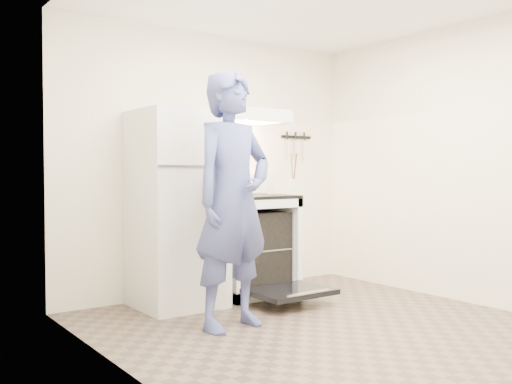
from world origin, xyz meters
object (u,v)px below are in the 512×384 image
at_px(stove_body, 251,246).
at_px(dutch_oven, 230,186).
at_px(tea_kettle, 221,182).
at_px(person, 233,200).
at_px(refrigerator, 177,209).

bearing_deg(stove_body, dutch_oven, -137.94).
xyz_separation_m(stove_body, tea_kettle, (-0.23, 0.16, 0.62)).
distance_m(stove_body, tea_kettle, 0.68).
relative_size(tea_kettle, person, 0.13).
bearing_deg(stove_body, refrigerator, -178.23).
bearing_deg(stove_body, person, -131.60).
relative_size(refrigerator, tea_kettle, 6.64).
bearing_deg(refrigerator, dutch_oven, -64.70).
bearing_deg(person, dutch_oven, 51.10).
distance_m(stove_body, dutch_oven, 0.98).
height_order(tea_kettle, dutch_oven, tea_kettle).
xyz_separation_m(tea_kettle, dutch_oven, (-0.34, -0.68, -0.02)).
bearing_deg(tea_kettle, refrigerator, -162.57).
bearing_deg(tea_kettle, person, -118.11).
bearing_deg(refrigerator, stove_body, 1.77).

